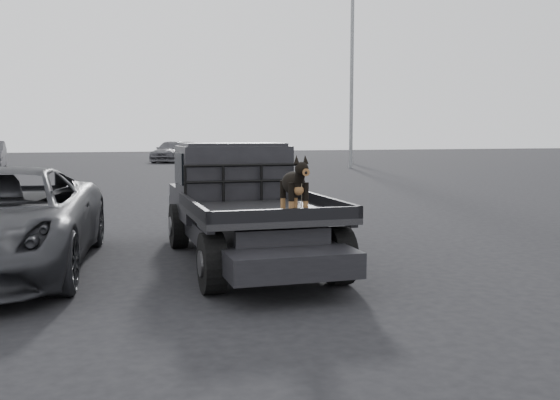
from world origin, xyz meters
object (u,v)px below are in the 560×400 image
object	(u,v)px
distant_car_b	(172,152)
dog	(294,188)
floodlight_mid	(352,25)
flatbed_ute	(246,232)
floodlight_far	(353,39)

from	to	relation	value
distant_car_b	dog	bearing A→B (deg)	-69.79
floodlight_mid	dog	bearing A→B (deg)	-114.33
flatbed_ute	distant_car_b	distance (m)	33.70
floodlight_mid	floodlight_far	world-z (taller)	floodlight_far
flatbed_ute	floodlight_mid	distance (m)	26.84
flatbed_ute	floodlight_far	world-z (taller)	floodlight_far
floodlight_mid	floodlight_far	xyz separation A→B (m)	(2.23, 5.20, 0.08)
floodlight_far	dog	bearing A→B (deg)	-114.15
flatbed_ute	distant_car_b	world-z (taller)	distant_car_b
flatbed_ute	dog	world-z (taller)	dog
floodlight_far	flatbed_ute	bearing A→B (deg)	-115.82
flatbed_ute	floodlight_mid	xyz separation A→B (m)	(11.47, 23.12, 7.36)
distant_car_b	floodlight_far	xyz separation A→B (m)	(10.87, -5.26, 7.20)
distant_car_b	floodlight_far	distance (m)	14.06
dog	floodlight_far	size ratio (longest dim) A/B	0.05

